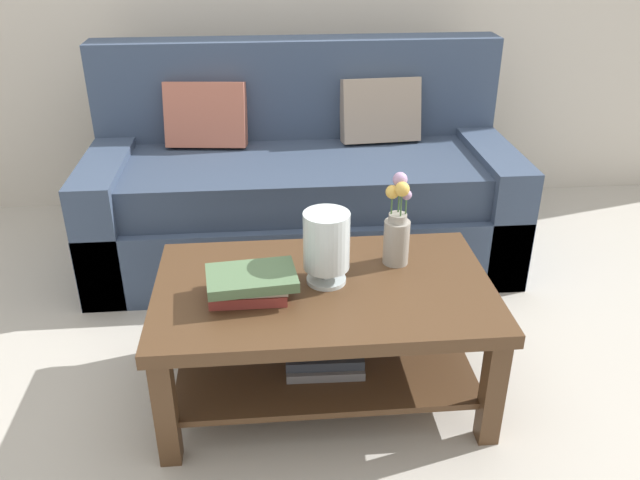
# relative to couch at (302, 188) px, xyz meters

# --- Properties ---
(ground_plane) EXTENTS (10.00, 10.00, 0.00)m
(ground_plane) POSITION_rel_couch_xyz_m (-0.00, -0.87, -0.36)
(ground_plane) COLOR #B7B2A8
(couch) EXTENTS (2.08, 0.90, 1.06)m
(couch) POSITION_rel_couch_xyz_m (0.00, 0.00, 0.00)
(couch) COLOR #384760
(couch) RESTS_ON ground
(coffee_table) EXTENTS (1.19, 0.72, 0.47)m
(coffee_table) POSITION_rel_couch_xyz_m (0.01, -1.14, -0.03)
(coffee_table) COLOR #4C331E
(coffee_table) RESTS_ON ground
(book_stack_main) EXTENTS (0.32, 0.22, 0.10)m
(book_stack_main) POSITION_rel_couch_xyz_m (-0.25, -1.19, 0.16)
(book_stack_main) COLOR #993833
(book_stack_main) RESTS_ON coffee_table
(glass_hurricane_vase) EXTENTS (0.16, 0.16, 0.27)m
(glass_hurricane_vase) POSITION_rel_couch_xyz_m (0.02, -1.11, 0.26)
(glass_hurricane_vase) COLOR silver
(glass_hurricane_vase) RESTS_ON coffee_table
(flower_pitcher) EXTENTS (0.10, 0.10, 0.35)m
(flower_pitcher) POSITION_rel_couch_xyz_m (0.29, -1.00, 0.24)
(flower_pitcher) COLOR #9E998E
(flower_pitcher) RESTS_ON coffee_table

